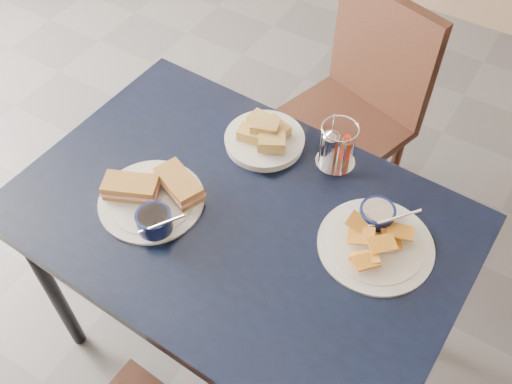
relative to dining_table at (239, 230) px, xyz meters
The scene contains 7 objects.
ground 0.72m from the dining_table, 124.34° to the right, with size 6.00×6.00×0.00m, color #4E4E53.
dining_table is the anchor object (origin of this frame).
chair_far 0.83m from the dining_table, 92.15° to the left, with size 0.53×0.52×0.90m.
sandwich_plate 0.24m from the dining_table, 158.18° to the right, with size 0.30×0.28×0.12m.
plantain_plate 0.36m from the dining_table, 18.94° to the left, with size 0.29×0.29×0.12m.
bread_basket 0.28m from the dining_table, 105.85° to the left, with size 0.22×0.22×0.08m.
condiment_caddy 0.35m from the dining_table, 66.78° to the left, with size 0.11×0.11×0.14m.
Camera 1 is at (0.62, -0.54, 1.93)m, focal length 40.00 mm.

